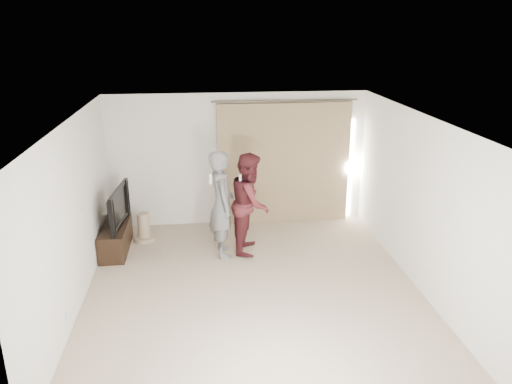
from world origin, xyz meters
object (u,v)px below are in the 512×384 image
at_px(tv_console, 116,238).
at_px(person_woman, 250,203).
at_px(tv, 113,207).
at_px(person_man, 222,204).

relative_size(tv_console, person_woman, 0.70).
bearing_deg(tv, person_woman, -90.40).
bearing_deg(person_man, person_woman, 13.17).
relative_size(tv_console, person_man, 0.67).
bearing_deg(person_man, tv_console, 169.14).
height_order(tv, person_man, person_man).
xyz_separation_m(person_man, person_woman, (0.49, 0.12, -0.04)).
bearing_deg(tv, person_man, -95.38).
xyz_separation_m(tv, person_woman, (2.37, -0.24, 0.07)).
bearing_deg(person_woman, tv, 174.12).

